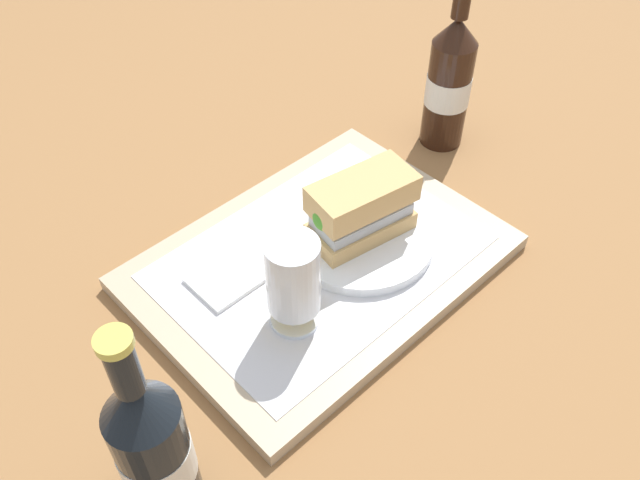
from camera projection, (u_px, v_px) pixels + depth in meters
name	position (u px, v px, depth m)	size (l,w,h in m)	color
ground_plane	(320.00, 267.00, 0.86)	(3.00, 3.00, 0.00)	olive
tray	(320.00, 262.00, 0.86)	(0.44, 0.32, 0.02)	tan
placemat	(320.00, 256.00, 0.85)	(0.38, 0.27, 0.00)	silver
plate	(360.00, 236.00, 0.86)	(0.19, 0.19, 0.01)	white
sandwich	(360.00, 209.00, 0.82)	(0.14, 0.09, 0.08)	tan
beer_glass	(293.00, 281.00, 0.73)	(0.06, 0.06, 0.12)	silver
napkin_folded	(230.00, 276.00, 0.82)	(0.09, 0.07, 0.01)	white
beer_bottle	(154.00, 451.00, 0.58)	(0.07, 0.07, 0.27)	black
second_bottle	(449.00, 81.00, 0.97)	(0.07, 0.07, 0.27)	black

